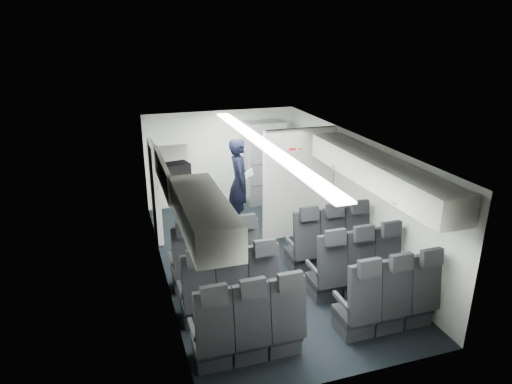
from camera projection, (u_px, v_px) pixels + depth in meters
cabin_shell at (263, 201)px, 7.66m from camera, size 3.41×6.01×2.16m
seat_row_front at (273, 254)px, 7.43m from camera, size 3.33×0.56×1.24m
seat_row_mid at (294, 281)px, 6.62m from camera, size 3.33×0.56×1.24m
seat_row_rear at (321, 317)px, 5.82m from camera, size 3.33×0.56×1.24m
overhead_bin_left_rear at (204, 215)px, 5.22m from camera, size 0.53×1.80×0.40m
overhead_bin_left_front_open at (177, 179)px, 6.81m from camera, size 0.64×1.70×0.72m
overhead_bin_right_rear at (412, 190)px, 6.02m from camera, size 0.53×1.80×0.40m
overhead_bin_right_front at (348, 156)px, 7.58m from camera, size 0.53×1.70×0.40m
bulkhead_partition at (299, 183)px, 8.67m from camera, size 1.40×0.15×2.13m
galley_unit at (265, 163)px, 10.42m from camera, size 0.85×0.52×1.90m
boarding_door at (155, 191)px, 8.63m from camera, size 0.12×1.27×1.86m
flight_attendant at (239, 182)px, 9.28m from camera, size 0.54×0.72×1.81m
carry_on_bag at (176, 171)px, 6.91m from camera, size 0.45×0.36×0.24m
papers at (249, 174)px, 9.23m from camera, size 0.20×0.13×0.15m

